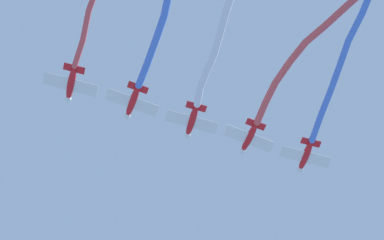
# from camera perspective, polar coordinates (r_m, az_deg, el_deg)

# --- Properties ---
(airplane_lead) EXTENTS (6.63, 5.07, 1.64)m
(airplane_lead) POSITION_cam_1_polar(r_m,az_deg,el_deg) (68.71, 12.09, -3.82)
(airplane_lead) COLOR red
(smoke_trail_lead) EXTENTS (9.46, 31.28, 2.12)m
(smoke_trail_lead) POSITION_cam_1_polar(r_m,az_deg,el_deg) (64.36, 17.67, 10.47)
(smoke_trail_lead) COLOR #4C75DB
(airplane_left_wing) EXTENTS (6.63, 5.01, 1.64)m
(airplane_left_wing) POSITION_cam_1_polar(r_m,az_deg,el_deg) (66.74, 6.15, -1.92)
(airplane_left_wing) COLOR red
(smoke_trail_left_wing) EXTENTS (6.07, 25.64, 4.43)m
(smoke_trail_left_wing) POSITION_cam_1_polar(r_m,az_deg,el_deg) (65.39, 13.65, 8.65)
(smoke_trail_left_wing) COLOR #DB4C4C
(airplane_right_wing) EXTENTS (6.64, 5.07, 1.64)m
(airplane_right_wing) POSITION_cam_1_polar(r_m,az_deg,el_deg) (65.07, -0.03, -0.12)
(airplane_right_wing) COLOR red
(smoke_trail_right_wing) EXTENTS (4.69, 13.66, 1.73)m
(smoke_trail_right_wing) POSITION_cam_1_polar(r_m,az_deg,el_deg) (61.52, 2.24, 7.08)
(smoke_trail_right_wing) COLOR white
(airplane_slot) EXTENTS (6.64, 5.02, 1.64)m
(airplane_slot) POSITION_cam_1_polar(r_m,az_deg,el_deg) (64.80, -6.41, 1.95)
(airplane_slot) COLOR red
(airplane_trail) EXTENTS (6.63, 5.07, 1.64)m
(airplane_trail) POSITION_cam_1_polar(r_m,az_deg,el_deg) (64.87, -12.87, 3.79)
(airplane_trail) COLOR red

